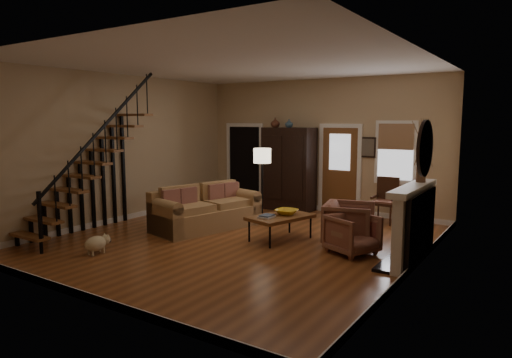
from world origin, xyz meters
The scene contains 15 objects.
room centered at (-0.41, 1.76, 1.51)m, with size 7.00×7.33×3.30m.
staircase centered at (-2.78, -1.30, 1.60)m, with size 0.94×2.80×3.20m, color brown, non-canonical shape.
fireplace centered at (3.13, 0.50, 0.74)m, with size 0.33×1.95×2.30m.
armoire centered at (-0.70, 3.15, 1.05)m, with size 1.30×0.60×2.10m, color black, non-canonical shape.
vase_a centered at (-1.05, 3.05, 2.22)m, with size 0.24×0.24×0.25m, color #4C2619.
vase_b centered at (-0.65, 3.05, 2.21)m, with size 0.20×0.20×0.21m, color #334C60.
sofa centered at (-1.14, 0.38, 0.43)m, with size 0.99×2.29×0.85m, color #A3794A, non-canonical shape.
coffee_table centered at (0.63, 0.44, 0.24)m, with size 0.72×1.24×0.48m, color brown, non-canonical shape.
bowl centered at (0.68, 0.59, 0.53)m, with size 0.43×0.43×0.10m, color gold.
books centered at (0.51, 0.14, 0.51)m, with size 0.23×0.31×0.06m, color beige, non-canonical shape.
armchair_left centered at (2.12, 0.34, 0.34)m, with size 0.73×0.75×0.68m, color maroon.
armchair_right centered at (1.86, 0.84, 0.40)m, with size 0.85×0.88×0.80m, color maroon.
floor_lamp centered at (-0.40, 1.42, 0.84)m, with size 0.38×0.38×1.68m, color black, non-canonical shape.
side_chair centered at (1.85, 2.95, 0.51)m, with size 0.54×0.54×1.02m, color #371D11, non-canonical shape.
dog centered at (-1.56, -2.10, 0.16)m, with size 0.26×0.45×0.32m, color beige, non-canonical shape.
Camera 1 is at (4.92, -6.96, 2.30)m, focal length 32.00 mm.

